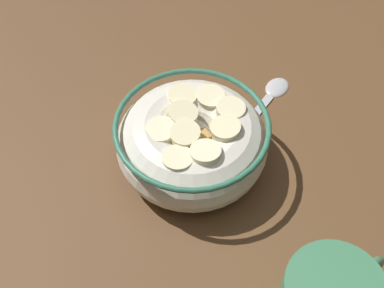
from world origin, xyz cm
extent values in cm
cube|color=brown|center=(0.00, 0.00, -1.00)|extent=(131.72, 131.72, 2.00)
cylinder|color=silver|center=(0.00, 0.00, 0.30)|extent=(8.88, 8.88, 0.60)
torus|color=silver|center=(0.00, 0.00, 3.24)|extent=(16.14, 16.14, 6.47)
torus|color=#337259|center=(0.00, 0.00, 6.17)|extent=(16.25, 16.25, 0.60)
cylinder|color=white|center=(0.00, 0.00, 4.52)|extent=(12.25, 12.25, 0.40)
cube|color=tan|center=(2.19, -3.69, 4.99)|extent=(1.62, 1.62, 0.65)
cube|color=#B78947|center=(0.51, -1.07, 5.16)|extent=(1.52, 1.45, 0.82)
cube|color=#B78947|center=(-0.93, -3.48, 5.08)|extent=(1.94, 1.95, 0.70)
cube|color=#B78947|center=(3.23, 2.35, 5.06)|extent=(2.04, 2.03, 0.76)
cube|color=tan|center=(-0.63, 2.13, 4.97)|extent=(1.78, 1.78, 0.65)
cube|color=#AD7F42|center=(4.04, -2.33, 5.06)|extent=(2.02, 2.02, 0.67)
cube|color=tan|center=(-3.72, 1.53, 5.17)|extent=(2.05, 2.05, 0.80)
cube|color=#B78947|center=(1.20, 4.65, 5.08)|extent=(1.59, 1.58, 0.68)
cube|color=tan|center=(-2.50, 4.22, 5.07)|extent=(1.87, 1.88, 0.71)
cube|color=tan|center=(-0.47, 4.46, 5.11)|extent=(1.91, 1.95, 0.84)
cube|color=tan|center=(-3.69, -3.44, 5.12)|extent=(2.05, 2.04, 0.83)
cube|color=#AD7F42|center=(-2.80, -1.25, 5.18)|extent=(1.51, 1.58, 0.84)
cube|color=#B78947|center=(-1.95, 0.63, 5.01)|extent=(2.00, 2.03, 0.83)
cube|color=tan|center=(-4.75, -0.15, 4.98)|extent=(2.02, 2.02, 0.66)
cube|color=tan|center=(3.73, 3.75, 4.96)|extent=(2.01, 2.02, 0.71)
cube|color=tan|center=(3.86, 0.17, 4.96)|extent=(1.99, 2.02, 0.83)
cube|color=#B78947|center=(-3.70, 3.37, 5.04)|extent=(1.97, 2.00, 0.82)
cube|color=tan|center=(2.49, -0.95, 5.09)|extent=(2.01, 2.01, 0.66)
cube|color=tan|center=(-4.90, -1.63, 5.07)|extent=(1.93, 1.91, 0.74)
cylinder|color=#F4EABC|center=(4.50, -0.59, 6.14)|extent=(4.03, 4.04, 1.19)
cylinder|color=#F4EABC|center=(-1.03, -3.77, 6.38)|extent=(3.15, 3.22, 1.44)
cylinder|color=#F4EABC|center=(-2.94, 1.28, 6.04)|extent=(4.37, 4.35, 1.40)
cylinder|color=beige|center=(1.45, 3.88, 6.03)|extent=(3.51, 3.57, 1.33)
cylinder|color=#F4EABC|center=(3.90, 2.07, 6.01)|extent=(4.09, 4.12, 1.21)
cylinder|color=beige|center=(2.37, -2.53, 6.40)|extent=(3.99, 3.96, 1.34)
cylinder|color=beige|center=(-1.29, -0.65, 6.29)|extent=(3.64, 3.64, 1.42)
cylinder|color=beige|center=(-0.18, 1.65, 6.31)|extent=(4.36, 4.36, 1.44)
cylinder|color=#F4EABC|center=(-3.57, -2.64, 6.02)|extent=(4.40, 4.38, 1.21)
ellipsoid|color=#B7B7BC|center=(15.12, 3.01, 0.40)|extent=(4.36, 3.79, 0.80)
cube|color=#B7B7BC|center=(8.87, 0.69, 0.18)|extent=(9.42, 4.30, 0.36)
torus|color=#3F7F59|center=(3.42, -20.93, 3.78)|extent=(5.04, 0.80, 5.04)
camera|label=1|loc=(-18.40, -26.30, 45.34)|focal=46.54mm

